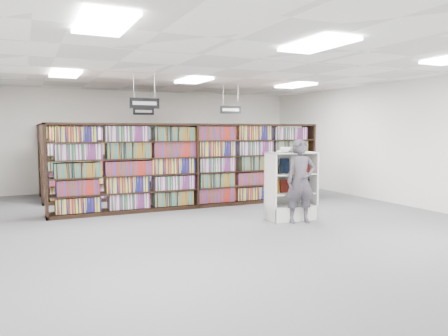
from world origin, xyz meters
name	(u,v)px	position (x,y,z in m)	size (l,w,h in m)	color
floor	(228,222)	(0.00, 0.00, 0.00)	(12.00, 12.00, 0.00)	#4F4F54
ceiling	(228,69)	(0.00, 0.00, 3.20)	(10.00, 12.00, 0.10)	white
wall_back	(151,140)	(0.00, 6.00, 1.60)	(10.00, 0.10, 3.20)	white
wall_right	(404,143)	(5.00, 0.00, 1.60)	(0.10, 12.00, 3.20)	white
bookshelf_row_near	(194,165)	(0.00, 2.00, 1.05)	(7.00, 0.60, 2.10)	black
bookshelf_row_mid	(170,160)	(0.00, 4.00, 1.05)	(7.00, 0.60, 2.10)	black
bookshelf_row_far	(154,157)	(0.00, 5.70, 1.05)	(7.00, 0.60, 2.10)	black
aisle_sign_left	(145,102)	(-1.50, 1.00, 2.53)	(0.65, 0.02, 0.80)	#B2B2B7
aisle_sign_right	(231,109)	(1.50, 3.00, 2.53)	(0.65, 0.02, 0.80)	#B2B2B7
aisle_sign_center	(144,111)	(-0.50, 5.00, 2.53)	(0.65, 0.02, 0.80)	#B2B2B7
troffer_front_left	(104,23)	(-3.00, -3.00, 3.16)	(0.60, 1.20, 0.04)	white
troffer_front_center	(317,45)	(0.00, -3.00, 3.16)	(0.60, 1.20, 0.04)	white
troffer_back_left	(65,74)	(-3.00, 2.00, 3.16)	(0.60, 1.20, 0.04)	white
troffer_back_center	(194,80)	(0.00, 2.00, 3.16)	(0.60, 1.20, 0.04)	white
troffer_back_right	(295,86)	(3.00, 2.00, 3.16)	(0.60, 1.20, 0.04)	white
endcap_display	(290,197)	(1.35, -0.32, 0.49)	(1.08, 0.59, 1.47)	silver
open_book	(287,151)	(1.23, -0.36, 1.50)	(0.61, 0.48, 0.12)	black
shopper	(301,181)	(1.35, -0.70, 0.87)	(0.64, 0.42, 1.75)	#4F4B55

